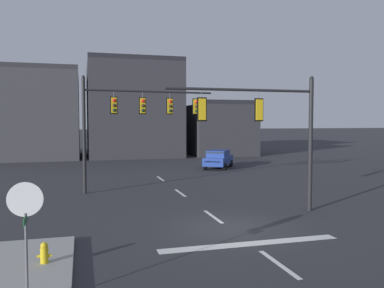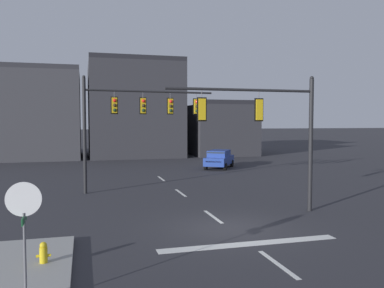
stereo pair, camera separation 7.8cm
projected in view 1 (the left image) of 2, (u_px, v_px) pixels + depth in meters
ground_plane at (230, 228)px, 15.46m from camera, size 400.00×400.00×0.00m
stop_bar_paint at (251, 244)px, 13.54m from camera, size 6.40×0.50×0.01m
lane_centreline at (213, 217)px, 17.39m from camera, size 0.16×26.40×0.01m
signal_mast_near_side at (270, 122)px, 17.79m from camera, size 6.93×0.36×6.22m
signal_mast_far_side at (132, 113)px, 23.65m from camera, size 7.94×0.91×6.76m
stop_sign at (25, 213)px, 8.72m from camera, size 0.76×0.64×2.83m
car_lot_nearside at (218, 159)px, 35.34m from camera, size 3.86×4.68×1.61m
fire_hydrant at (44, 257)px, 11.26m from camera, size 0.40×0.30×0.75m
building_row at (108, 117)px, 48.03m from camera, size 32.40×12.82×11.33m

